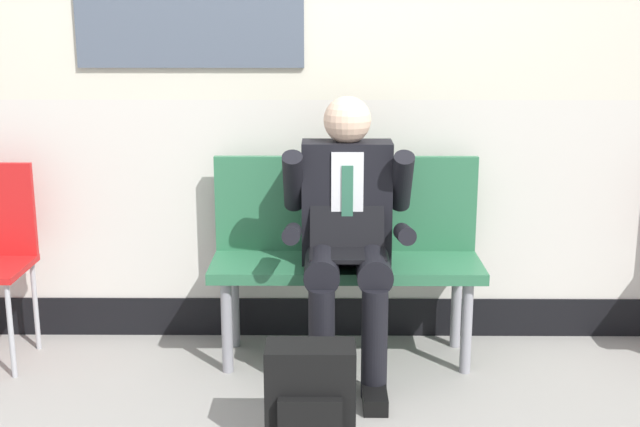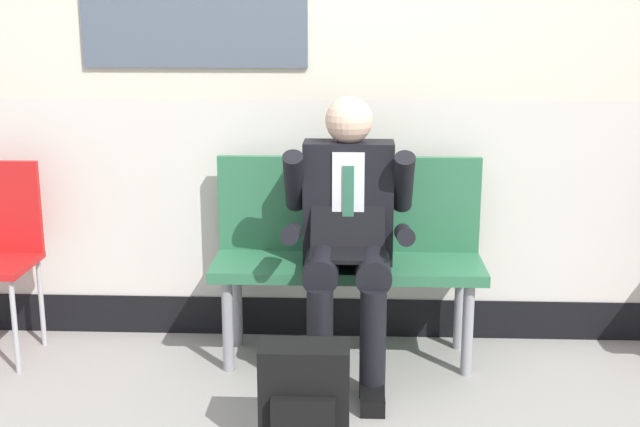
% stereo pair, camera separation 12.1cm
% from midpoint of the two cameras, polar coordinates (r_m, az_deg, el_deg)
% --- Properties ---
extents(ground_plane, '(18.00, 18.00, 0.00)m').
position_cam_midpoint_polar(ground_plane, '(3.68, -1.00, -11.87)').
color(ground_plane, gray).
extents(station_wall, '(6.39, 0.16, 2.85)m').
position_cam_midpoint_polar(station_wall, '(3.99, -0.60, 11.27)').
color(station_wall, beige).
rests_on(station_wall, ground).
extents(bench_with_person, '(1.23, 0.42, 0.93)m').
position_cam_midpoint_polar(bench_with_person, '(3.85, 2.84, -2.07)').
color(bench_with_person, '#2D6B47').
rests_on(bench_with_person, ground).
extents(person_seated, '(0.57, 0.70, 1.23)m').
position_cam_midpoint_polar(person_seated, '(3.62, 2.88, -1.22)').
color(person_seated, black).
rests_on(person_seated, ground).
extents(backpack, '(0.33, 0.21, 0.40)m').
position_cam_midpoint_polar(backpack, '(3.14, 0.07, -12.57)').
color(backpack, black).
rests_on(backpack, ground).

